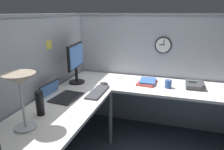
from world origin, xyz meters
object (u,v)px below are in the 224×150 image
(keyboard, at_px, (98,92))
(desk_lamp_dome, at_px, (20,84))
(monitor, at_px, (76,60))
(thermos_flask, at_px, (40,103))
(wall_clock, at_px, (163,45))
(office_phone, at_px, (195,85))
(computer_mouse, at_px, (104,83))
(coffee_mug, at_px, (168,84))
(book_stack, at_px, (147,82))
(laptop, at_px, (59,94))

(keyboard, xyz_separation_m, desk_lamp_dome, (-0.85, 0.28, 0.35))
(monitor, height_order, thermos_flask, monitor)
(monitor, relative_size, wall_clock, 2.27)
(wall_clock, bearing_deg, office_phone, -128.55)
(thermos_flask, bearing_deg, monitor, 5.25)
(computer_mouse, distance_m, coffee_mug, 0.78)
(book_stack, bearing_deg, thermos_flask, 144.99)
(monitor, height_order, desk_lamp_dome, monitor)
(coffee_mug, height_order, wall_clock, wall_clock)
(laptop, distance_m, keyboard, 0.42)
(coffee_mug, bearing_deg, wall_clock, 15.35)
(keyboard, height_order, computer_mouse, computer_mouse)
(desk_lamp_dome, xyz_separation_m, coffee_mug, (1.25, -1.02, -0.32))
(desk_lamp_dome, xyz_separation_m, thermos_flask, (0.22, 0.02, -0.25))
(wall_clock, bearing_deg, laptop, 136.02)
(keyboard, bearing_deg, office_phone, -65.81)
(thermos_flask, bearing_deg, office_phone, -50.87)
(thermos_flask, bearing_deg, book_stack, -35.01)
(office_phone, relative_size, wall_clock, 0.96)
(desk_lamp_dome, distance_m, thermos_flask, 0.34)
(office_phone, distance_m, book_stack, 0.57)
(computer_mouse, relative_size, thermos_flask, 0.47)
(computer_mouse, bearing_deg, wall_clock, -51.30)
(wall_clock, bearing_deg, thermos_flask, 147.06)
(thermos_flask, distance_m, book_stack, 1.37)
(office_phone, bearing_deg, computer_mouse, 99.98)
(thermos_flask, height_order, coffee_mug, thermos_flask)
(wall_clock, bearing_deg, desk_lamp_dome, 151.29)
(wall_clock, bearing_deg, coffee_mug, -164.65)
(book_stack, bearing_deg, monitor, 105.36)
(desk_lamp_dome, xyz_separation_m, book_stack, (1.34, -0.76, -0.34))
(monitor, distance_m, laptop, 0.54)
(office_phone, xyz_separation_m, coffee_mug, (-0.07, 0.31, 0.01))
(laptop, distance_m, book_stack, 1.10)
(monitor, bearing_deg, thermos_flask, -174.75)
(laptop, distance_m, desk_lamp_dome, 0.72)
(computer_mouse, relative_size, coffee_mug, 1.08)
(computer_mouse, bearing_deg, desk_lamp_dome, 167.40)
(computer_mouse, distance_m, book_stack, 0.55)
(monitor, xyz_separation_m, wall_clock, (0.55, -1.01, 0.15))
(thermos_flask, xyz_separation_m, wall_clock, (1.43, -0.93, 0.34))
(laptop, bearing_deg, coffee_mug, -60.82)
(laptop, distance_m, coffee_mug, 1.26)
(keyboard, distance_m, wall_clock, 1.11)
(thermos_flask, xyz_separation_m, office_phone, (1.10, -1.35, -0.07))
(laptop, relative_size, coffee_mug, 4.23)
(keyboard, relative_size, thermos_flask, 1.95)
(office_phone, distance_m, wall_clock, 0.68)
(coffee_mug, bearing_deg, thermos_flask, 134.50)
(desk_lamp_dome, height_order, wall_clock, wall_clock)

